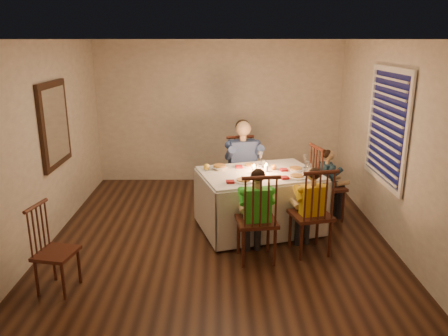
{
  "coord_description": "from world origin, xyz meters",
  "views": [
    {
      "loc": [
        0.02,
        -5.54,
        2.6
      ],
      "look_at": [
        0.07,
        0.15,
        0.92
      ],
      "focal_mm": 35.0,
      "sensor_mm": 36.0,
      "label": 1
    }
  ],
  "objects_px": {
    "child_yellow": "(308,252)",
    "serving_bowl": "(220,168)",
    "chair_end": "(325,218)",
    "chair_adult": "(242,207)",
    "chair_extra": "(60,289)",
    "chair_near_right": "(308,252)",
    "adult": "(242,207)",
    "child_teal": "(325,218)",
    "dining_table": "(259,189)",
    "child_green": "(256,259)",
    "chair_near_left": "(256,259)"
  },
  "relations": [
    {
      "from": "chair_adult",
      "to": "adult",
      "type": "distance_m",
      "value": 0.0
    },
    {
      "from": "chair_near_left",
      "to": "chair_near_right",
      "type": "bearing_deg",
      "value": -171.59
    },
    {
      "from": "dining_table",
      "to": "chair_adult",
      "type": "bearing_deg",
      "value": 86.06
    },
    {
      "from": "dining_table",
      "to": "chair_end",
      "type": "xyz_separation_m",
      "value": [
        1.04,
        0.35,
        -0.6
      ]
    },
    {
      "from": "adult",
      "to": "child_yellow",
      "type": "bearing_deg",
      "value": -75.17
    },
    {
      "from": "child_green",
      "to": "child_teal",
      "type": "relative_size",
      "value": 1.09
    },
    {
      "from": "adult",
      "to": "child_green",
      "type": "height_order",
      "value": "adult"
    },
    {
      "from": "chair_end",
      "to": "child_yellow",
      "type": "xyz_separation_m",
      "value": [
        -0.46,
        -1.09,
        0.0
      ]
    },
    {
      "from": "child_green",
      "to": "child_teal",
      "type": "distance_m",
      "value": 1.71
    },
    {
      "from": "child_yellow",
      "to": "serving_bowl",
      "type": "bearing_deg",
      "value": -50.82
    },
    {
      "from": "chair_near_left",
      "to": "chair_end",
      "type": "distance_m",
      "value": 1.71
    },
    {
      "from": "chair_extra",
      "to": "chair_adult",
      "type": "bearing_deg",
      "value": -29.47
    },
    {
      "from": "chair_end",
      "to": "child_green",
      "type": "relative_size",
      "value": 0.97
    },
    {
      "from": "child_yellow",
      "to": "child_teal",
      "type": "bearing_deg",
      "value": -126.19
    },
    {
      "from": "chair_adult",
      "to": "chair_end",
      "type": "relative_size",
      "value": 1.0
    },
    {
      "from": "dining_table",
      "to": "chair_extra",
      "type": "xyz_separation_m",
      "value": [
        -2.28,
        -1.57,
        -0.6
      ]
    },
    {
      "from": "chair_end",
      "to": "chair_extra",
      "type": "distance_m",
      "value": 3.84
    },
    {
      "from": "child_teal",
      "to": "child_yellow",
      "type": "bearing_deg",
      "value": 143.08
    },
    {
      "from": "chair_near_right",
      "to": "child_green",
      "type": "bearing_deg",
      "value": 1.98
    },
    {
      "from": "chair_adult",
      "to": "chair_near_left",
      "type": "xyz_separation_m",
      "value": [
        0.08,
        -1.75,
        0.0
      ]
    },
    {
      "from": "dining_table",
      "to": "child_green",
      "type": "xyz_separation_m",
      "value": [
        -0.11,
        -0.92,
        -0.6
      ]
    },
    {
      "from": "chair_extra",
      "to": "serving_bowl",
      "type": "relative_size",
      "value": 4.45
    },
    {
      "from": "chair_near_left",
      "to": "child_yellow",
      "type": "height_order",
      "value": "chair_near_left"
    },
    {
      "from": "chair_end",
      "to": "child_green",
      "type": "height_order",
      "value": "child_green"
    },
    {
      "from": "adult",
      "to": "child_teal",
      "type": "distance_m",
      "value": 1.32
    },
    {
      "from": "adult",
      "to": "child_teal",
      "type": "relative_size",
      "value": 1.32
    },
    {
      "from": "chair_extra",
      "to": "serving_bowl",
      "type": "xyz_separation_m",
      "value": [
        1.73,
        1.71,
        0.86
      ]
    },
    {
      "from": "child_yellow",
      "to": "chair_near_right",
      "type": "bearing_deg",
      "value": 180.0
    },
    {
      "from": "chair_near_right",
      "to": "dining_table",
      "type": "bearing_deg",
      "value": -64.69
    },
    {
      "from": "chair_end",
      "to": "chair_adult",
      "type": "bearing_deg",
      "value": 55.0
    },
    {
      "from": "chair_adult",
      "to": "serving_bowl",
      "type": "height_order",
      "value": "serving_bowl"
    },
    {
      "from": "chair_near_left",
      "to": "child_yellow",
      "type": "relative_size",
      "value": 1.01
    },
    {
      "from": "child_green",
      "to": "child_teal",
      "type": "bearing_deg",
      "value": -138.86
    },
    {
      "from": "chair_end",
      "to": "serving_bowl",
      "type": "bearing_deg",
      "value": 83.61
    },
    {
      "from": "chair_adult",
      "to": "child_yellow",
      "type": "relative_size",
      "value": 1.01
    },
    {
      "from": "chair_near_right",
      "to": "chair_end",
      "type": "height_order",
      "value": "same"
    },
    {
      "from": "chair_extra",
      "to": "chair_near_right",
      "type": "bearing_deg",
      "value": -61.97
    },
    {
      "from": "child_green",
      "to": "child_teal",
      "type": "height_order",
      "value": "child_green"
    },
    {
      "from": "adult",
      "to": "serving_bowl",
      "type": "relative_size",
      "value": 6.48
    },
    {
      "from": "child_yellow",
      "to": "chair_extra",
      "type": "bearing_deg",
      "value": 3.2
    },
    {
      "from": "chair_near_left",
      "to": "child_teal",
      "type": "bearing_deg",
      "value": -138.86
    },
    {
      "from": "chair_end",
      "to": "child_teal",
      "type": "xyz_separation_m",
      "value": [
        0.0,
        0.0,
        0.0
      ]
    },
    {
      "from": "chair_adult",
      "to": "chair_near_right",
      "type": "xyz_separation_m",
      "value": [
        0.76,
        -1.56,
        0.0
      ]
    },
    {
      "from": "chair_extra",
      "to": "child_teal",
      "type": "relative_size",
      "value": 0.91
    },
    {
      "from": "chair_end",
      "to": "adult",
      "type": "bearing_deg",
      "value": 55.0
    },
    {
      "from": "chair_near_right",
      "to": "chair_extra",
      "type": "distance_m",
      "value": 2.98
    },
    {
      "from": "dining_table",
      "to": "child_teal",
      "type": "distance_m",
      "value": 1.25
    },
    {
      "from": "chair_end",
      "to": "adult",
      "type": "distance_m",
      "value": 1.32
    },
    {
      "from": "adult",
      "to": "child_green",
      "type": "xyz_separation_m",
      "value": [
        0.08,
        -1.75,
        0.0
      ]
    },
    {
      "from": "child_green",
      "to": "serving_bowl",
      "type": "relative_size",
      "value": 5.36
    }
  ]
}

